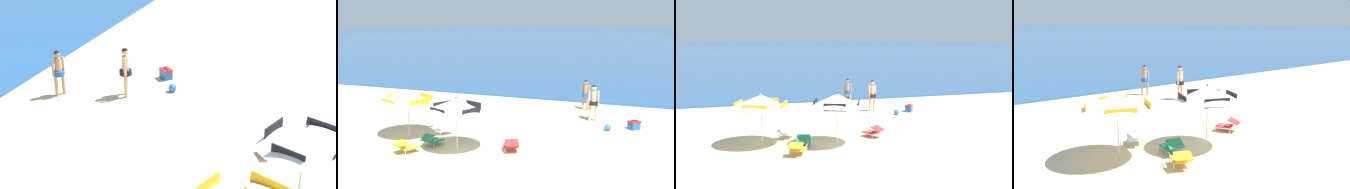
% 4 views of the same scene
% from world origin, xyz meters
% --- Properties ---
extents(ground_plane, '(800.00, 800.00, 0.00)m').
position_xyz_m(ground_plane, '(0.00, 0.00, 0.00)').
color(ground_plane, '#D1BA8E').
extents(beach_umbrella_striped_main, '(3.15, 3.17, 2.14)m').
position_xyz_m(beach_umbrella_striped_main, '(-2.29, 1.86, 1.78)').
color(beach_umbrella_striped_main, silver).
rests_on(beach_umbrella_striped_main, ground).
extents(beach_umbrella_striped_second, '(3.48, 3.47, 2.11)m').
position_xyz_m(beach_umbrella_striped_second, '(-5.05, 2.74, 1.73)').
color(beach_umbrella_striped_second, silver).
rests_on(beach_umbrella_striped_second, ground).
extents(lounge_chair_under_umbrella, '(0.85, 1.00, 0.49)m').
position_xyz_m(lounge_chair_under_umbrella, '(-4.00, 1.09, 0.28)').
color(lounge_chair_under_umbrella, gold).
rests_on(lounge_chair_under_umbrella, ground).
extents(lounge_chair_beside_umbrella, '(0.73, 0.99, 0.52)m').
position_xyz_m(lounge_chair_beside_umbrella, '(-3.54, 2.11, 0.27)').
color(lounge_chair_beside_umbrella, '#1E7F56').
rests_on(lounge_chair_beside_umbrella, ground).
extents(lounge_chair_facing_sea, '(0.88, 1.01, 0.51)m').
position_xyz_m(lounge_chair_facing_sea, '(-0.46, 2.65, 0.28)').
color(lounge_chair_facing_sea, red).
rests_on(lounge_chair_facing_sea, ground).
extents(lounge_chair_spare_folded, '(0.89, 1.00, 0.50)m').
position_xyz_m(lounge_chair_spare_folded, '(-4.00, 3.54, 0.28)').
color(lounge_chair_spare_folded, white).
rests_on(lounge_chair_spare_folded, ground).
extents(person_standing_near_shore, '(0.51, 0.44, 1.80)m').
position_xyz_m(person_standing_near_shore, '(1.76, 8.22, 1.04)').
color(person_standing_near_shore, '#D8A87F').
rests_on(person_standing_near_shore, ground).
extents(person_standing_beside, '(0.46, 0.41, 1.69)m').
position_xyz_m(person_standing_beside, '(1.02, 10.47, 0.98)').
color(person_standing_beside, tan).
rests_on(person_standing_beside, ground).
extents(cooler_box, '(0.59, 0.60, 0.43)m').
position_xyz_m(cooler_box, '(3.71, 7.42, 0.20)').
color(cooler_box, '#1E56A8').
rests_on(cooler_box, ground).
extents(beach_ball, '(0.30, 0.30, 0.30)m').
position_xyz_m(beach_ball, '(2.62, 6.78, 0.15)').
color(beach_ball, blue).
rests_on(beach_ball, ground).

